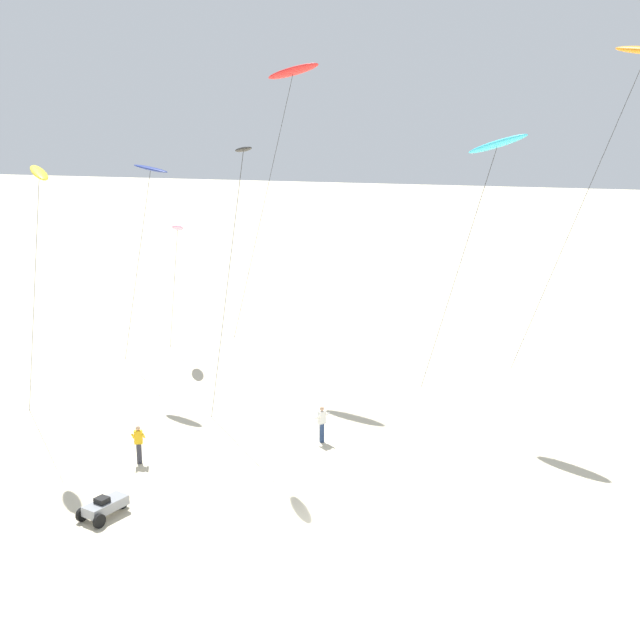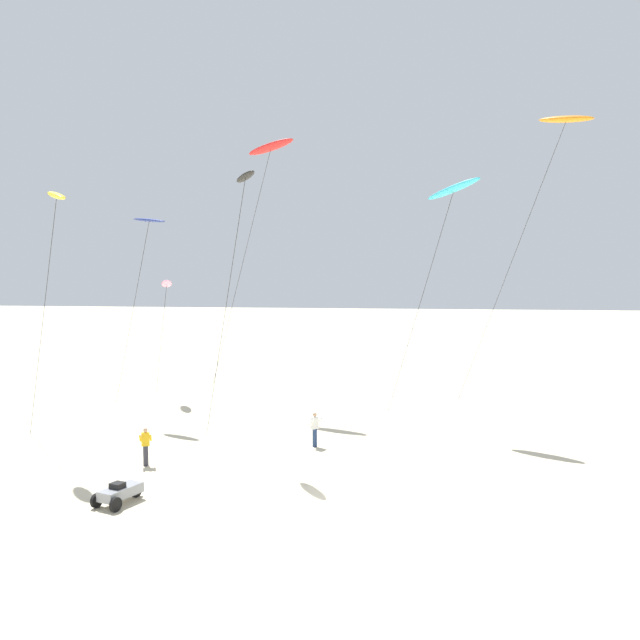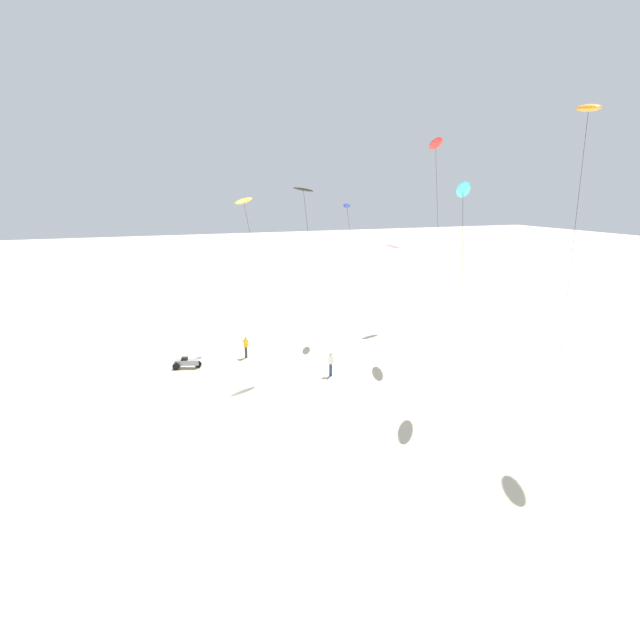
# 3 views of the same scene
# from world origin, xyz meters

# --- Properties ---
(ground_plane) EXTENTS (260.00, 260.00, 0.00)m
(ground_plane) POSITION_xyz_m (0.00, 0.00, 0.00)
(ground_plane) COLOR beige
(kite_navy) EXTENTS (5.11, 4.19, 11.64)m
(kite_navy) POSITION_xyz_m (-12.43, 13.72, 11.25)
(kite_navy) COLOR navy
(kite_navy) RESTS_ON ground
(kite_red) EXTENTS (7.17, 5.75, 16.87)m
(kite_red) POSITION_xyz_m (-6.20, 18.36, 16.15)
(kite_red) COLOR red
(kite_red) RESTS_ON ground
(kite_yellow) EXTENTS (4.60, 4.25, 12.27)m
(kite_yellow) POSITION_xyz_m (-13.18, 4.83, 11.76)
(kite_yellow) COLOR yellow
(kite_yellow) RESTS_ON ground
(kite_cyan) EXTENTS (5.14, 4.29, 13.51)m
(kite_cyan) POSITION_xyz_m (4.91, 13.28, 12.79)
(kite_cyan) COLOR #33BFE0
(kite_cyan) RESTS_ON ground
(kite_pink) EXTENTS (2.10, 2.29, 8.03)m
(kite_pink) POSITION_xyz_m (-13.35, 18.83, 7.58)
(kite_pink) COLOR pink
(kite_pink) RESTS_ON ground
(kite_black) EXTENTS (3.61, 3.56, 13.04)m
(kite_black) POSITION_xyz_m (-4.95, 6.90, 12.59)
(kite_black) COLOR black
(kite_black) RESTS_ON ground
(kite_flyer_nearest) EXTENTS (0.67, 0.65, 1.67)m
(kite_flyer_nearest) POSITION_xyz_m (-8.56, 3.40, 0.89)
(kite_flyer_nearest) COLOR #33333D
(kite_flyer_nearest) RESTS_ON ground
(kite_flyer_middle) EXTENTS (0.72, 0.73, 1.67)m
(kite_flyer_middle) POSITION_xyz_m (-1.77, 7.63, 0.89)
(kite_flyer_middle) COLOR navy
(kite_flyer_middle) RESTS_ON ground
(beach_buggy) EXTENTS (1.43, 2.12, 0.82)m
(beach_buggy) POSITION_xyz_m (-7.57, -1.39, 0.43)
(beach_buggy) COLOR gray
(beach_buggy) RESTS_ON ground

